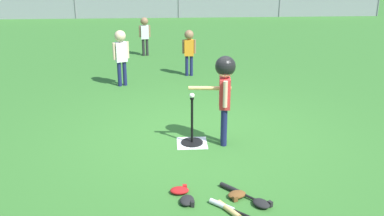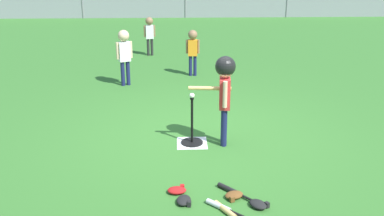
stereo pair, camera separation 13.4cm
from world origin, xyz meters
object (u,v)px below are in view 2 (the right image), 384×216
at_px(fielder_near_left, 193,47).
at_px(glove_near_bats, 177,190).
at_px(spare_bat_black, 233,191).
at_px(glove_tossed_aside, 234,195).
at_px(fielder_deep_right, 150,31).
at_px(glove_outfield_drop, 259,204).
at_px(spare_bat_silver, 223,208).
at_px(batting_tee, 192,136).
at_px(baseball_on_tee, 192,95).
at_px(glove_by_plate, 184,200).
at_px(spare_bat_wood, 229,213).
at_px(batter_child, 225,83).
at_px(fielder_near_right, 124,50).

xyz_separation_m(fielder_near_left, glove_near_bats, (-0.37, -5.02, -0.62)).
bearing_deg(spare_bat_black, glove_tossed_aside, -89.77).
bearing_deg(glove_tossed_aside, fielder_deep_right, 100.57).
bearing_deg(glove_outfield_drop, fielder_near_left, 95.72).
distance_m(fielder_deep_right, spare_bat_silver, 7.48).
relative_size(batting_tee, fielder_deep_right, 0.71).
height_order(baseball_on_tee, spare_bat_silver, baseball_on_tee).
relative_size(batting_tee, baseball_on_tee, 9.48).
distance_m(spare_bat_black, glove_near_bats, 0.65).
bearing_deg(glove_by_plate, fielder_near_left, 86.84).
bearing_deg(spare_bat_wood, glove_near_bats, 138.74).
xyz_separation_m(spare_bat_black, glove_by_plate, (-0.58, -0.19, 0.01)).
distance_m(spare_bat_wood, spare_bat_black, 0.46).
relative_size(baseball_on_tee, spare_bat_wood, 0.11).
bearing_deg(batter_child, spare_bat_black, -90.98).
distance_m(baseball_on_tee, spare_bat_wood, 2.05).
bearing_deg(baseball_on_tee, batting_tee, -135.00).
bearing_deg(baseball_on_tee, fielder_near_right, 113.26).
height_order(batter_child, fielder_near_left, batter_child).
height_order(fielder_near_right, fielder_near_left, fielder_near_right).
height_order(baseball_on_tee, spare_bat_wood, baseball_on_tee).
relative_size(batter_child, fielder_near_left, 1.29).
xyz_separation_m(baseball_on_tee, fielder_near_right, (-1.26, 2.94, -0.00)).
bearing_deg(batting_tee, spare_bat_black, -73.36).
distance_m(fielder_near_left, spare_bat_black, 5.10).
xyz_separation_m(fielder_near_right, glove_outfield_drop, (1.94, -4.68, -0.70)).
height_order(spare_bat_silver, glove_by_plate, glove_by_plate).
bearing_deg(glove_by_plate, glove_near_bats, 108.61).
distance_m(spare_bat_wood, glove_by_plate, 0.55).
xyz_separation_m(batting_tee, glove_tossed_aside, (0.43, -1.54, -0.08)).
xyz_separation_m(batting_tee, spare_bat_wood, (0.34, -1.89, -0.08)).
relative_size(baseball_on_tee, fielder_deep_right, 0.07).
bearing_deg(spare_bat_black, batter_child, 89.02).
distance_m(batter_child, spare_bat_black, 1.67).
relative_size(fielder_deep_right, spare_bat_wood, 1.53).
bearing_deg(baseball_on_tee, glove_near_bats, -99.10).
relative_size(batting_tee, fielder_near_right, 0.61).
relative_size(fielder_near_right, glove_tossed_aside, 4.31).
bearing_deg(baseball_on_tee, spare_bat_silver, -81.05).
xyz_separation_m(fielder_near_right, spare_bat_silver, (1.54, -4.72, -0.71)).
bearing_deg(baseball_on_tee, glove_outfield_drop, -68.67).
xyz_separation_m(baseball_on_tee, spare_bat_wood, (0.34, -1.89, -0.71)).
bearing_deg(spare_bat_wood, spare_bat_silver, 117.59).
distance_m(glove_tossed_aside, glove_outfield_drop, 0.32).
bearing_deg(spare_bat_silver, glove_near_bats, 142.62).
bearing_deg(glove_outfield_drop, fielder_near_right, 112.55).
xyz_separation_m(spare_bat_wood, spare_bat_black, (0.09, 0.45, 0.00)).
xyz_separation_m(spare_bat_wood, glove_tossed_aside, (0.09, 0.36, 0.01)).
bearing_deg(glove_tossed_aside, glove_by_plate, -170.95).
relative_size(spare_bat_silver, glove_outfield_drop, 1.84).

